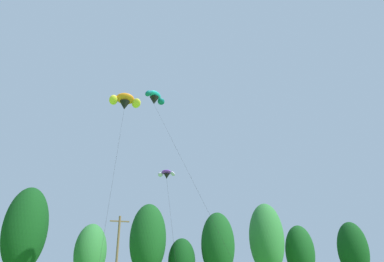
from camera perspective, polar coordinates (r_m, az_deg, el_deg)
name	(u,v)px	position (r m, az deg, el deg)	size (l,w,h in m)	color
treeline_tree_d	(25,229)	(52.98, -25.49, -14.23)	(5.64, 5.64, 14.24)	#472D19
treeline_tree_e	(90,252)	(54.21, -16.22, -18.43)	(4.49, 4.49, 9.97)	#472D19
treeline_tree_f	(148,239)	(54.34, -7.19, -17.09)	(5.35, 5.35, 13.14)	#472D19
treeline_tree_g	(182,261)	(55.52, -1.69, -20.41)	(4.04, 4.04, 8.30)	#472D19
treeline_tree_h	(218,245)	(56.45, 4.23, -17.95)	(5.12, 5.12, 12.29)	#472D19
treeline_tree_i	(267,238)	(62.11, 12.03, -16.71)	(5.74, 5.74, 14.58)	#472D19
treeline_tree_j	(300,252)	(65.55, 17.17, -18.32)	(4.84, 4.84, 11.24)	#472D19
treeline_tree_k	(353,250)	(68.24, 24.73, -17.18)	(4.98, 4.98, 11.77)	#472D19
utility_pole	(117,256)	(41.94, -12.11, -19.26)	(2.20, 0.26, 9.23)	brown
parafoil_kite_high_orange	(125,102)	(39.44, -10.86, 4.71)	(3.82, 9.83, 19.91)	orange
parafoil_kite_mid_purple	(167,174)	(44.27, -4.15, -7.02)	(3.56, 16.59, 13.60)	purple
parafoil_kite_far_teal	(155,98)	(43.42, -6.09, 5.39)	(7.66, 12.07, 22.31)	teal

